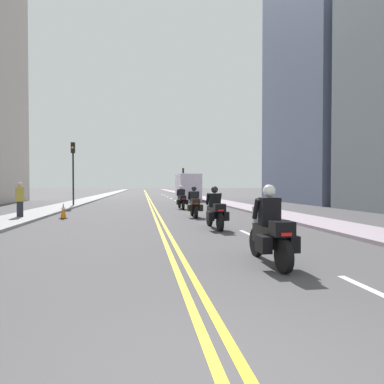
{
  "coord_description": "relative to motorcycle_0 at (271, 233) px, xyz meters",
  "views": [
    {
      "loc": [
        -0.77,
        -2.17,
        1.64
      ],
      "look_at": [
        2.15,
        16.91,
        1.24
      ],
      "focal_mm": 30.57,
      "sensor_mm": 36.0,
      "label": 1
    }
  ],
  "objects": [
    {
      "name": "ground_plane",
      "position": [
        -1.84,
        43.82,
        -0.66
      ],
      "size": [
        264.0,
        264.0,
        0.0
      ],
      "primitive_type": "plane",
      "color": "#464346"
    },
    {
      "name": "sidewalk_left",
      "position": [
        -8.47,
        43.82,
        -0.6
      ],
      "size": [
        2.22,
        144.0,
        0.12
      ],
      "primitive_type": "cube",
      "color": "gray",
      "rests_on": "ground"
    },
    {
      "name": "sidewalk_right",
      "position": [
        4.8,
        43.82,
        -0.6
      ],
      "size": [
        2.22,
        144.0,
        0.12
      ],
      "primitive_type": "cube",
      "color": "gray",
      "rests_on": "ground"
    },
    {
      "name": "centreline_yellow_inner",
      "position": [
        -1.96,
        43.82,
        -0.66
      ],
      "size": [
        0.12,
        132.0,
        0.01
      ],
      "primitive_type": "cube",
      "color": "yellow",
      "rests_on": "ground"
    },
    {
      "name": "centreline_yellow_outer",
      "position": [
        -1.72,
        43.82,
        -0.66
      ],
      "size": [
        0.12,
        132.0,
        0.01
      ],
      "primitive_type": "cube",
      "color": "yellow",
      "rests_on": "ground"
    },
    {
      "name": "lane_dashes_white",
      "position": [
        0.93,
        24.82,
        -0.66
      ],
      "size": [
        0.14,
        56.4,
        0.01
      ],
      "color": "silver",
      "rests_on": "ground"
    },
    {
      "name": "building_right_1",
      "position": [
        14.7,
        22.95,
        14.72
      ],
      "size": [
        7.62,
        12.65,
        30.75
      ],
      "color": "slate",
      "rests_on": "ground"
    },
    {
      "name": "motorcycle_0",
      "position": [
        0.0,
        0.0,
        0.0
      ],
      "size": [
        0.76,
        2.12,
        1.65
      ],
      "rotation": [
        0.0,
        0.0,
        -0.01
      ],
      "color": "black",
      "rests_on": "ground"
    },
    {
      "name": "motorcycle_1",
      "position": [
        0.09,
        5.55,
        -0.0
      ],
      "size": [
        0.77,
        2.24,
        1.6
      ],
      "rotation": [
        0.0,
        0.0,
        0.03
      ],
      "color": "black",
      "rests_on": "ground"
    },
    {
      "name": "motorcycle_2",
      "position": [
        0.03,
        10.13,
        -0.01
      ],
      "size": [
        0.77,
        2.17,
        1.59
      ],
      "rotation": [
        0.0,
        0.0,
        -0.03
      ],
      "color": "black",
      "rests_on": "ground"
    },
    {
      "name": "motorcycle_3",
      "position": [
        0.08,
        16.02,
        -0.0
      ],
      "size": [
        0.78,
        2.19,
        1.64
      ],
      "rotation": [
        0.0,
        0.0,
        0.04
      ],
      "color": "black",
      "rests_on": "ground"
    },
    {
      "name": "traffic_cone_0",
      "position": [
        -6.41,
        10.34,
        -0.27
      ],
      "size": [
        0.34,
        0.34,
        0.79
      ],
      "color": "black",
      "rests_on": "ground"
    },
    {
      "name": "traffic_light_near",
      "position": [
        -7.76,
        19.43,
        2.69
      ],
      "size": [
        0.28,
        0.38,
        4.87
      ],
      "color": "black",
      "rests_on": "ground"
    },
    {
      "name": "traffic_light_far",
      "position": [
        4.09,
        47.03,
        2.45
      ],
      "size": [
        0.28,
        0.38,
        4.47
      ],
      "color": "black",
      "rests_on": "ground"
    },
    {
      "name": "pedestrian_0",
      "position": [
        -8.4,
        10.36,
        0.25
      ],
      "size": [
        0.41,
        0.33,
        1.77
      ],
      "rotation": [
        0.0,
        0.0,
        3.51
      ],
      "color": "#21252C",
      "rests_on": "ground"
    },
    {
      "name": "parked_truck",
      "position": [
        2.29,
        29.14,
        0.61
      ],
      "size": [
        2.2,
        6.5,
        2.8
      ],
      "color": "#B2BED0",
      "rests_on": "ground"
    }
  ]
}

